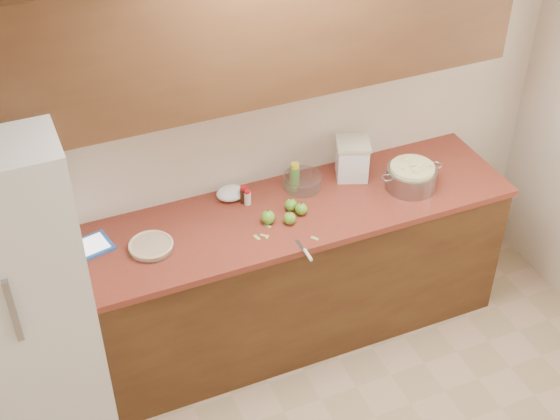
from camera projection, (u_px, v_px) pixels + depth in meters
name	position (u px, v px, depth m)	size (l,w,h in m)	color
room_shell	(434.00, 353.00, 2.93)	(3.60, 3.60, 3.60)	tan
counter_run	(281.00, 275.00, 4.52)	(2.64, 0.68, 0.92)	#4E3016
upper_cabinets	(268.00, 24.00, 3.72)	(2.60, 0.34, 0.70)	#4F2F18
fridge	(11.00, 291.00, 3.78)	(0.70, 0.70, 1.80)	white
pie	(151.00, 246.00, 3.98)	(0.24, 0.24, 0.04)	silver
colander	(411.00, 177.00, 4.39)	(0.38, 0.28, 0.14)	gray
flour_canister	(352.00, 159.00, 4.44)	(0.24, 0.24, 0.23)	white
tablet	(88.00, 247.00, 3.99)	(0.26, 0.22, 0.02)	#245AAF
paring_knife	(307.00, 253.00, 3.96)	(0.02, 0.19, 0.02)	gray
lemon_bottle	(295.00, 175.00, 4.39)	(0.06, 0.06, 0.15)	#4C8C38
cinnamon_shaker	(248.00, 198.00, 4.27)	(0.04, 0.04, 0.09)	beige
vanilla_bottle	(243.00, 195.00, 4.28)	(0.04, 0.04, 0.11)	black
mixing_bowl	(302.00, 181.00, 4.39)	(0.22, 0.22, 0.08)	silver
paper_towel	(231.00, 193.00, 4.32)	(0.16, 0.13, 0.07)	white
apple_left	(268.00, 217.00, 4.14)	(0.08, 0.08, 0.09)	#5B9724
apple_center	(291.00, 205.00, 4.24)	(0.07, 0.07, 0.08)	#5B9724
apple_front	(290.00, 218.00, 4.14)	(0.07, 0.07, 0.08)	#5B9724
apple_extra	(301.00, 209.00, 4.21)	(0.07, 0.07, 0.08)	#5B9724
peel_a	(257.00, 237.00, 4.07)	(0.05, 0.02, 0.00)	#9EC760
peel_b	(267.00, 237.00, 4.07)	(0.03, 0.01, 0.00)	#9EC760
peel_c	(286.00, 221.00, 4.18)	(0.03, 0.01, 0.00)	#9EC760
peel_d	(263.00, 235.00, 4.08)	(0.04, 0.01, 0.00)	#9EC760
peel_e	(268.00, 226.00, 4.14)	(0.04, 0.02, 0.00)	#9EC760
peel_f	(315.00, 238.00, 4.06)	(0.04, 0.02, 0.00)	#9EC760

